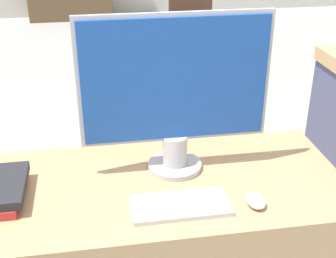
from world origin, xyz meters
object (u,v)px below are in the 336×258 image
at_px(monitor, 175,91).
at_px(keyboard, 180,206).
at_px(far_chair, 193,21).
at_px(mouse, 256,200).

distance_m(monitor, keyboard, 0.38).
bearing_deg(far_chair, keyboard, -79.34).
height_order(keyboard, mouse, mouse).
bearing_deg(keyboard, monitor, 84.09).
xyz_separation_m(monitor, keyboard, (-0.02, -0.24, -0.29)).
height_order(monitor, mouse, monitor).
distance_m(keyboard, mouse, 0.24).
distance_m(mouse, far_chair, 3.41).
height_order(mouse, far_chair, far_chair).
bearing_deg(keyboard, far_chair, 77.09).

